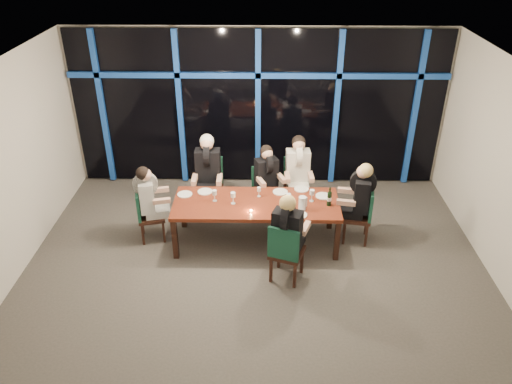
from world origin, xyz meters
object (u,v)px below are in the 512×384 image
diner_far_right (298,164)px  diner_end_right (360,191)px  chair_end_left (146,212)px  diner_far_mid (267,171)px  chair_end_right (362,212)px  diner_far_left (208,164)px  chair_near_mid (285,251)px  diner_end_left (148,193)px  dining_table (256,206)px  wine_bottle (329,198)px  chair_far_left (209,183)px  chair_far_mid (265,188)px  diner_near_mid (288,225)px  chair_far_right (297,182)px  water_pitcher (302,203)px

diner_far_right → diner_end_right: bearing=-47.0°
chair_end_left → diner_far_mid: (1.95, 0.78, 0.36)m
chair_end_right → diner_far_left: diner_far_left is taller
chair_near_mid → diner_end_left: size_ratio=1.11×
dining_table → chair_near_mid: chair_near_mid is taller
wine_bottle → chair_far_left: bearing=152.3°
chair_far_mid → diner_far_mid: size_ratio=1.03×
chair_end_right → wine_bottle: wine_bottle is taller
dining_table → diner_near_mid: diner_near_mid is taller
chair_far_mid → chair_end_right: (1.56, -0.82, 0.02)m
diner_end_left → wine_bottle: diner_end_left is taller
chair_near_mid → dining_table: bearing=-46.3°
chair_far_mid → wine_bottle: (0.98, -0.99, 0.37)m
chair_far_mid → chair_far_right: chair_far_right is taller
diner_end_right → chair_end_right: bearing=90.0°
diner_far_mid → water_pitcher: 1.17m
dining_table → diner_far_mid: diner_far_mid is taller
dining_table → diner_near_mid: 1.04m
chair_near_mid → diner_far_right: 2.02m
diner_far_mid → chair_end_left: bearing=179.6°
diner_far_mid → diner_end_left: bearing=179.9°
chair_end_right → diner_near_mid: bearing=-41.8°
chair_far_left → diner_near_mid: bearing=-55.5°
chair_far_left → diner_end_left: 1.26m
chair_far_mid → diner_near_mid: (0.31, -1.82, 0.42)m
chair_far_right → dining_table: bearing=-126.3°
chair_end_right → diner_near_mid: 1.64m
diner_end_right → diner_near_mid: (-1.16, -1.01, 0.02)m
chair_end_left → diner_end_left: diner_end_left is taller
diner_end_right → diner_far_right: bearing=-124.3°
diner_far_left → diner_far_right: (1.54, 0.11, -0.04)m
chair_near_mid → diner_end_left: bearing=-6.7°
dining_table → chair_end_left: (-1.77, 0.07, -0.18)m
chair_far_left → water_pitcher: 1.95m
dining_table → diner_far_left: diner_far_left is taller
chair_far_left → diner_end_right: diner_end_right is taller
chair_end_left → diner_near_mid: (2.23, -0.97, 0.42)m
chair_end_left → diner_far_left: size_ratio=0.90×
wine_bottle → water_pitcher: wine_bottle is taller
chair_end_left → diner_far_mid: diner_far_mid is taller
chair_far_right → chair_far_left: bearing=-179.2°
chair_far_right → chair_near_mid: bearing=-100.7°
diner_end_left → water_pitcher: 2.42m
diner_far_right → diner_end_right: size_ratio=1.04×
dining_table → chair_end_right: bearing=3.2°
chair_end_left → diner_near_mid: size_ratio=0.95×
chair_far_mid → diner_end_right: 1.73m
chair_far_right → diner_end_right: (0.92, -0.96, 0.36)m
dining_table → chair_far_left: chair_far_left is taller
diner_end_left → diner_end_right: 3.32m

